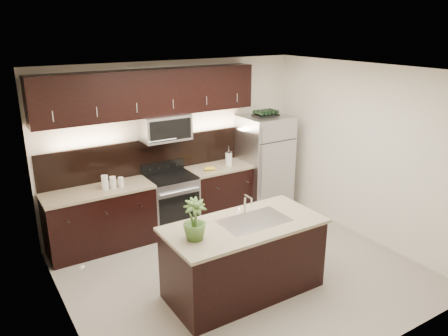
% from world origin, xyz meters
% --- Properties ---
extents(ground, '(4.50, 4.50, 0.00)m').
position_xyz_m(ground, '(0.00, 0.00, 0.00)').
color(ground, gray).
rests_on(ground, ground).
extents(room_walls, '(4.52, 4.02, 2.71)m').
position_xyz_m(room_walls, '(-0.11, -0.04, 1.70)').
color(room_walls, beige).
rests_on(room_walls, ground).
extents(counter_run, '(3.51, 0.65, 0.94)m').
position_xyz_m(counter_run, '(-0.46, 1.69, 0.47)').
color(counter_run, black).
rests_on(counter_run, ground).
extents(upper_fixtures, '(3.49, 0.40, 1.66)m').
position_xyz_m(upper_fixtures, '(-0.43, 1.84, 2.14)').
color(upper_fixtures, black).
rests_on(upper_fixtures, counter_run).
extents(island, '(1.96, 0.96, 0.94)m').
position_xyz_m(island, '(-0.25, -0.39, 0.47)').
color(island, black).
rests_on(island, ground).
extents(sink_faucet, '(0.84, 0.50, 0.28)m').
position_xyz_m(sink_faucet, '(-0.10, -0.38, 0.96)').
color(sink_faucet, silver).
rests_on(sink_faucet, island).
extents(refrigerator, '(0.83, 0.75, 1.72)m').
position_xyz_m(refrigerator, '(1.58, 1.63, 0.86)').
color(refrigerator, '#B2B2B7').
rests_on(refrigerator, ground).
extents(wine_rack, '(0.42, 0.26, 0.10)m').
position_xyz_m(wine_rack, '(1.58, 1.63, 1.76)').
color(wine_rack, black).
rests_on(wine_rack, refrigerator).
extents(plant, '(0.29, 0.29, 0.47)m').
position_xyz_m(plant, '(-0.94, -0.42, 1.18)').
color(plant, '#3C5B24').
rests_on(plant, island).
extents(canisters, '(0.31, 0.12, 0.21)m').
position_xyz_m(canisters, '(-1.23, 1.63, 1.03)').
color(canisters, silver).
rests_on(canisters, counter_run).
extents(french_press, '(0.12, 0.12, 0.34)m').
position_xyz_m(french_press, '(0.82, 1.64, 1.07)').
color(french_press, silver).
rests_on(french_press, counter_run).
extents(bananas, '(0.23, 0.20, 0.06)m').
position_xyz_m(bananas, '(0.37, 1.61, 0.97)').
color(bananas, gold).
rests_on(bananas, counter_run).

